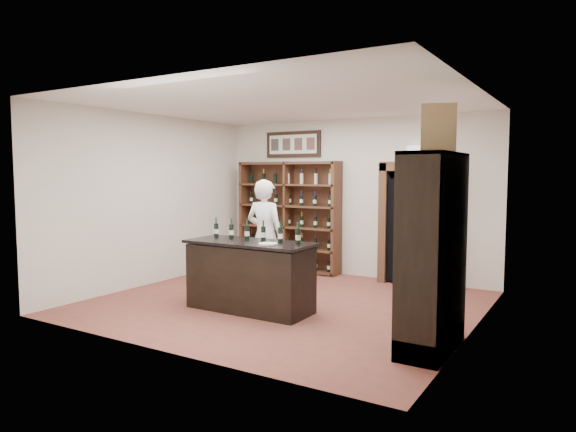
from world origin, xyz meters
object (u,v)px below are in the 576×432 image
object	(u,v)px
tasting_counter	(250,276)
shopkeeper	(265,236)
wine_shelf	(290,216)
wine_crate	(438,128)
counter_bottle_0	(216,230)
side_cabinet	(435,284)

from	to	relation	value
tasting_counter	shopkeeper	size ratio (longest dim) A/B	1.01
wine_shelf	wine_crate	distance (m)	5.09
tasting_counter	counter_bottle_0	bearing A→B (deg)	169.30
tasting_counter	side_cabinet	distance (m)	2.75
wine_shelf	shopkeeper	bearing A→B (deg)	-71.23
shopkeeper	wine_crate	bearing A→B (deg)	156.62
counter_bottle_0	side_cabinet	xyz separation A→B (m)	(3.44, -0.44, -0.35)
counter_bottle_0	shopkeeper	bearing A→B (deg)	76.07
counter_bottle_0	shopkeeper	distance (m)	1.02
tasting_counter	wine_crate	world-z (taller)	wine_crate
counter_bottle_0	wine_shelf	bearing A→B (deg)	97.74
side_cabinet	wine_crate	distance (m)	1.72
counter_bottle_0	side_cabinet	distance (m)	3.49
wine_shelf	shopkeeper	distance (m)	1.94
tasting_counter	side_cabinet	world-z (taller)	side_cabinet
side_cabinet	shopkeeper	size ratio (longest dim) A/B	1.18
counter_bottle_0	wine_crate	bearing A→B (deg)	-5.23
counter_bottle_0	tasting_counter	bearing A→B (deg)	-10.70
wine_shelf	side_cabinet	xyz separation A→B (m)	(3.82, -3.23, -0.35)
side_cabinet	shopkeeper	xyz separation A→B (m)	(-3.20, 1.41, 0.18)
shopkeeper	wine_crate	size ratio (longest dim) A/B	3.50
tasting_counter	shopkeeper	bearing A→B (deg)	113.41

